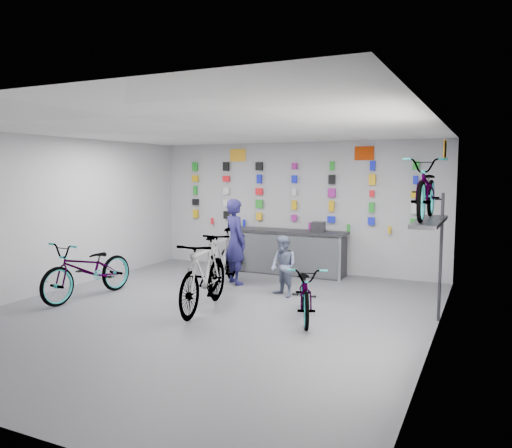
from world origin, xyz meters
The scene contains 20 objects.
floor centered at (0.00, 0.00, 0.00)m, with size 8.00×8.00×0.00m, color #4D4D52.
ceiling centered at (0.00, 0.00, 3.00)m, with size 8.00×8.00×0.00m, color white.
wall_back centered at (0.00, 4.00, 1.50)m, with size 7.00×7.00×0.00m, color #ADACAF.
wall_left centered at (-3.50, 0.00, 1.50)m, with size 8.00×8.00×0.00m, color #ADACAF.
wall_right centered at (3.50, 0.00, 1.50)m, with size 8.00×8.00×0.00m, color #ADACAF.
counter centered at (0.00, 3.54, 0.49)m, with size 2.70×0.66×1.00m.
merch_wall centered at (-0.07, 3.93, 1.80)m, with size 5.57×0.08×1.56m.
wall_bracket centered at (3.33, 1.20, 1.46)m, with size 0.39×1.90×2.00m.
sign_left centered at (-1.50, 3.98, 2.72)m, with size 0.42×0.02×0.30m, color #F8AB22.
sign_right centered at (1.60, 3.98, 2.72)m, with size 0.42×0.02×0.30m, color #BD3205.
sign_side centered at (3.48, 1.20, 2.65)m, with size 0.02×0.40×0.30m, color #F8AB22.
bike_left centered at (-2.49, -0.09, 0.54)m, with size 0.72×2.05×1.08m, color gray.
bike_center centered at (-0.14, 0.12, 0.61)m, with size 0.57×2.04×1.22m, color gray.
bike_right centered at (1.57, 0.37, 0.45)m, with size 0.59×1.70×0.89m, color gray.
bike_service centered at (-0.75, 1.86, 0.58)m, with size 0.54×1.92×1.15m, color gray.
bike_wall centered at (3.25, 1.20, 2.05)m, with size 0.63×1.80×0.95m, color gray.
clerk centered at (-0.60, 2.13, 0.88)m, with size 0.64×0.42×1.77m, color #1C1A4D.
customer centered at (0.71, 1.56, 0.57)m, with size 0.55×0.43×1.14m, color slate.
spare_wheel centered at (-1.25, 3.17, 0.30)m, with size 0.62×0.17×0.62m.
register centered at (0.72, 3.55, 1.11)m, with size 0.28×0.30×0.22m, color black.
Camera 1 is at (4.16, -6.92, 2.32)m, focal length 35.00 mm.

